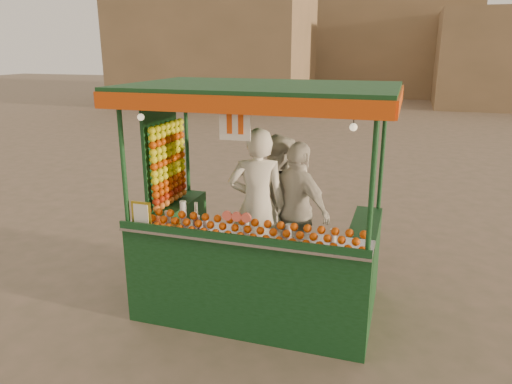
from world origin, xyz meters
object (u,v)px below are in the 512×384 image
(juice_cart, at_px, (251,242))
(vendor_middle, at_px, (277,200))
(vendor_right, at_px, (298,210))
(vendor_left, at_px, (257,205))

(juice_cart, height_order, vendor_middle, juice_cart)
(vendor_right, bearing_deg, juice_cart, 78.47)
(vendor_left, bearing_deg, vendor_right, -170.08)
(juice_cart, bearing_deg, vendor_right, 46.70)
(juice_cart, relative_size, vendor_left, 1.57)
(juice_cart, xyz_separation_m, vendor_left, (-0.00, 0.23, 0.38))
(juice_cart, xyz_separation_m, vendor_right, (0.44, 0.47, 0.29))
(juice_cart, distance_m, vendor_left, 0.45)
(juice_cart, height_order, vendor_left, juice_cart)
(juice_cart, distance_m, vendor_middle, 0.81)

